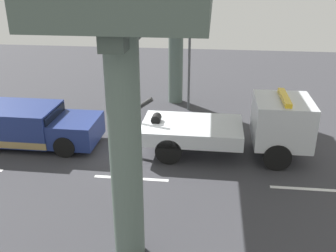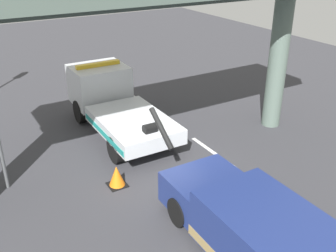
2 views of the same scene
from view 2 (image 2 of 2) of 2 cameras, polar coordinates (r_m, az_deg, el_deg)
The scene contains 6 objects.
ground_plane at distance 13.59m, azimuth -1.36°, elevation -6.45°, with size 60.00×40.00×0.10m, color #38383D.
lane_stripe_mid at distance 14.67m, azimuth 6.55°, elevation -3.79°, with size 2.60×0.16×0.01m, color silver.
lane_stripe_east at distance 19.29m, azimuth -4.14°, elevation 3.73°, with size 2.60×0.16×0.01m, color silver.
tow_truck_white at distance 16.16m, azimuth -8.15°, elevation 3.68°, with size 7.26×2.46×2.46m.
towed_van_green at distance 10.05m, azimuth 12.29°, elevation -14.51°, with size 5.21×2.25×1.58m.
traffic_cone_orange at distance 12.64m, azimuth -7.52°, elevation -7.34°, with size 0.59×0.59×0.70m.
Camera 2 is at (-10.08, 5.60, 7.15)m, focal length 41.59 mm.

